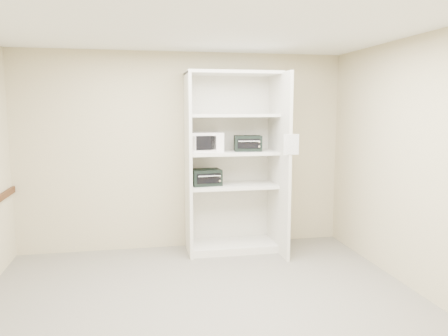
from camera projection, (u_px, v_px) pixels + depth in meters
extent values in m
cube|color=#6E695C|center=(207.00, 308.00, 4.28)|extent=(4.50, 4.00, 0.01)
cube|color=white|center=(205.00, 23.00, 3.91)|extent=(4.50, 4.00, 0.01)
cube|color=tan|center=(184.00, 151.00, 6.04)|extent=(4.50, 0.02, 2.70)
cube|color=tan|center=(267.00, 229.00, 2.15)|extent=(4.50, 0.02, 2.70)
cube|color=tan|center=(420.00, 166.00, 4.53)|extent=(0.02, 4.00, 2.70)
cube|color=silver|center=(188.00, 165.00, 5.76)|extent=(0.04, 0.60, 2.40)
cube|color=silver|center=(279.00, 164.00, 5.84)|extent=(0.04, 0.90, 2.40)
cube|color=silver|center=(228.00, 161.00, 6.17)|extent=(1.24, 0.02, 2.40)
cube|color=silver|center=(232.00, 246.00, 6.05)|extent=(1.16, 0.56, 0.10)
cube|color=silver|center=(232.00, 186.00, 5.93)|extent=(1.16, 0.56, 0.04)
cube|color=silver|center=(232.00, 153.00, 5.87)|extent=(1.16, 0.56, 0.04)
cube|color=silver|center=(233.00, 115.00, 5.80)|extent=(1.16, 0.56, 0.04)
cube|color=silver|center=(233.00, 73.00, 5.73)|extent=(1.24, 0.60, 0.04)
cube|color=white|center=(206.00, 142.00, 5.81)|extent=(0.43, 0.33, 0.26)
cube|color=black|center=(248.00, 143.00, 5.89)|extent=(0.39, 0.32, 0.21)
cube|color=black|center=(206.00, 177.00, 5.84)|extent=(0.41, 0.33, 0.21)
cube|color=white|center=(291.00, 144.00, 5.35)|extent=(0.19, 0.01, 0.25)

